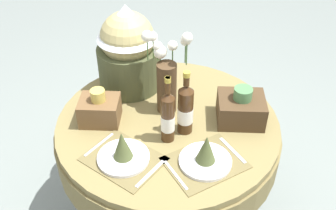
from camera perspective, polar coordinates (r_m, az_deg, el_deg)
name	(u,v)px	position (r m, az deg, el deg)	size (l,w,h in m)	color
dining_table	(168,140)	(2.11, -0.04, -5.11)	(1.16, 1.16, 0.77)	olive
place_setting_left	(123,152)	(1.80, -6.53, -6.76)	(0.43, 0.40, 0.16)	brown
place_setting_right	(206,156)	(1.78, 5.47, -7.29)	(0.43, 0.40, 0.16)	brown
flower_vase	(166,76)	(1.98, -0.24, 4.24)	(0.25, 0.13, 0.45)	#47331E
wine_bottle_left	(168,117)	(1.83, -0.03, -1.73)	(0.07, 0.07, 0.36)	#422814
wine_bottle_rear	(185,109)	(1.88, 2.54, -0.57)	(0.08, 0.08, 0.35)	#422814
gift_tub_back_left	(128,46)	(2.15, -5.85, 8.54)	(0.34, 0.34, 0.49)	#474C2D
woven_basket_side_left	(100,109)	(2.01, -9.84, -0.63)	(0.20, 0.16, 0.19)	brown
woven_basket_side_right	(241,108)	(2.02, 10.49, -0.45)	(0.23, 0.20, 0.19)	#47331E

